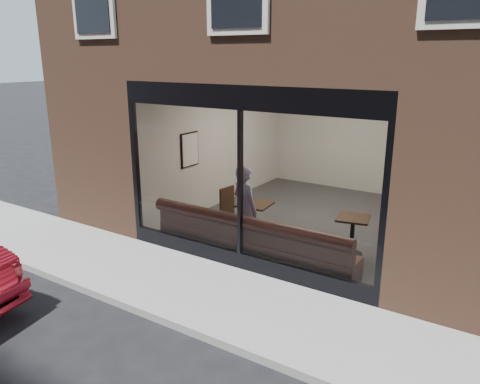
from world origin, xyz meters
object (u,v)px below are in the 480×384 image
Objects in this scene: cafe_chair_left at (221,216)px; cafe_table_right at (353,218)px; person at (245,210)px; cafe_table_left at (255,204)px; banquette at (252,249)px.

cafe_table_right is at bearing -170.76° from cafe_chair_left.
person is 2.70× the size of cafe_table_left.
cafe_chair_left is (-1.50, 1.12, 0.01)m from banquette.
cafe_table_left reaches higher than cafe_chair_left.
cafe_table_right is at bearing 40.03° from banquette.
cafe_table_left is at bearing 177.15° from cafe_chair_left.
person is 2.03m from cafe_table_right.
banquette is at bearing -61.09° from cafe_table_left.
cafe_table_right is 3.00m from cafe_chair_left.
banquette is 1.87m from cafe_chair_left.
cafe_table_left reaches higher than cafe_table_right.
banquette is at bearing -139.97° from cafe_table_right.
banquette is 1.97m from cafe_table_right.
banquette is 6.30× the size of cafe_table_left.
cafe_table_right is at bearing -130.01° from person.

